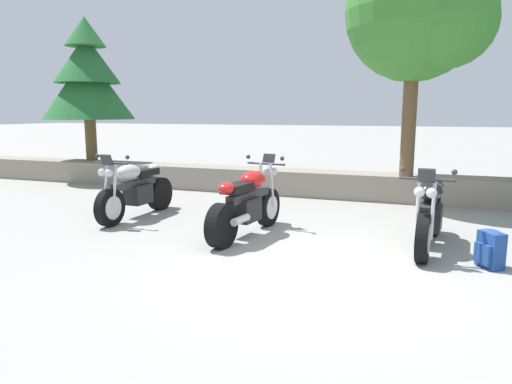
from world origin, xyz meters
TOP-DOWN VIEW (x-y plane):
  - ground_plane at (0.00, 0.00)m, footprint 120.00×120.00m
  - stone_wall at (0.00, 4.80)m, footprint 36.00×0.80m
  - motorcycle_silver_near_left at (-3.71, 1.52)m, footprint 0.67×2.06m
  - motorcycle_red_centre at (-1.42, 1.08)m, footprint 0.67×2.06m
  - motorcycle_black_far_right at (1.13, 1.31)m, footprint 0.67×2.07m
  - rider_backpack at (1.84, 0.68)m, footprint 0.34×0.35m
  - pine_tree_far_left at (-7.54, 5.07)m, footprint 2.38×2.38m
  - leafy_tree_mid_left at (0.80, 4.49)m, footprint 2.80×2.66m

SIDE VIEW (x-z plane):
  - ground_plane at x=0.00m, z-range 0.00..0.00m
  - rider_backpack at x=1.84m, z-range 0.01..0.48m
  - stone_wall at x=0.00m, z-range 0.00..0.55m
  - motorcycle_silver_near_left at x=-3.71m, z-range -0.10..1.07m
  - motorcycle_red_centre at x=-1.42m, z-range -0.10..1.07m
  - motorcycle_black_far_right at x=1.13m, z-range -0.10..1.07m
  - pine_tree_far_left at x=-7.54m, z-range 0.89..4.64m
  - leafy_tree_mid_left at x=0.80m, z-range 1.41..5.94m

